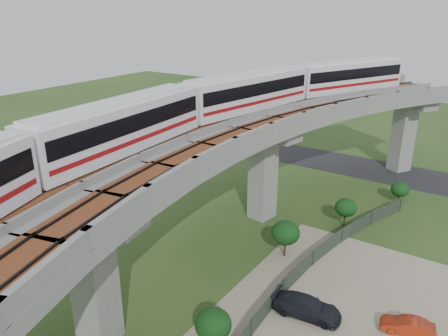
{
  "coord_description": "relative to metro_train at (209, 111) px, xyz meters",
  "views": [
    {
      "loc": [
        19.66,
        -24.49,
        19.98
      ],
      "look_at": [
        1.19,
        3.18,
        7.5
      ],
      "focal_mm": 35.0,
      "sensor_mm": 36.0,
      "label": 1
    }
  ],
  "objects": [
    {
      "name": "metro_train",
      "position": [
        0.0,
        0.0,
        0.0
      ],
      "size": [
        11.69,
        61.29,
        3.64
      ],
      "color": "white",
      "rests_on": "ground"
    },
    {
      "name": "viaduct",
      "position": [
        3.45,
        -2.31,
        -3.26
      ],
      "size": [
        19.58,
        73.98,
        11.4
      ],
      "color": "#99968E",
      "rests_on": "ground"
    },
    {
      "name": "car_red",
      "position": [
        16.5,
        -1.35,
        -11.72
      ],
      "size": [
        3.53,
        1.96,
        1.1
      ],
      "primitive_type": "imported",
      "rotation": [
        0.0,
        0.0,
        -1.32
      ],
      "color": "#A4270F",
      "rests_on": "dirt_lot"
    },
    {
      "name": "car_dark",
      "position": [
        10.37,
        -3.34,
        -11.58
      ],
      "size": [
        4.93,
        2.52,
        1.37
      ],
      "primitive_type": "imported",
      "rotation": [
        0.0,
        0.0,
        1.7
      ],
      "color": "black",
      "rests_on": "dirt_lot"
    },
    {
      "name": "fence",
      "position": [
        9.36,
        -2.31,
        -11.56
      ],
      "size": [
        3.87,
        38.73,
        1.5
      ],
      "color": "#2D382D",
      "rests_on": "ground"
    },
    {
      "name": "tree_0",
      "position": [
        11.18,
        19.09,
        -10.77
      ],
      "size": [
        1.91,
        1.91,
        2.35
      ],
      "color": "#382314",
      "rests_on": "ground"
    },
    {
      "name": "ground",
      "position": [
        -0.39,
        -2.31,
        -12.31
      ],
      "size": [
        160.0,
        160.0,
        0.0
      ],
      "primitive_type": "plane",
      "color": "#2B4B1E",
      "rests_on": "ground"
    },
    {
      "name": "tree_3",
      "position": [
        6.71,
        -9.18,
        -10.68
      ],
      "size": [
        2.29,
        2.29,
        2.6
      ],
      "color": "#382314",
      "rests_on": "ground"
    },
    {
      "name": "asphalt_road",
      "position": [
        -0.39,
        27.69,
        -12.29
      ],
      "size": [
        60.0,
        8.0,
        0.03
      ],
      "primitive_type": "cube",
      "color": "#232326",
      "rests_on": "ground"
    },
    {
      "name": "tree_2",
      "position": [
        5.75,
        2.67,
        -10.08
      ],
      "size": [
        2.38,
        2.38,
        3.24
      ],
      "color": "#382314",
      "rests_on": "ground"
    },
    {
      "name": "tree_1",
      "position": [
        8.13,
        10.67,
        -10.34
      ],
      "size": [
        2.05,
        2.05,
        2.85
      ],
      "color": "#382314",
      "rests_on": "ground"
    }
  ]
}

